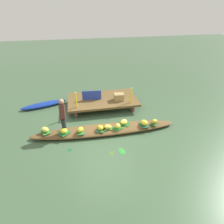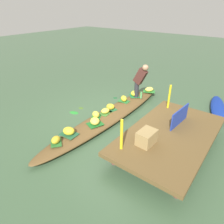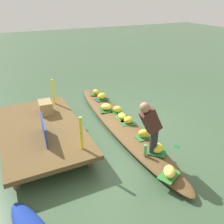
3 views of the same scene
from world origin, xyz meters
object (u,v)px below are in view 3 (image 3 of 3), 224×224
(banana_bunch_6, at_px, (118,109))
(produce_crate, at_px, (46,107))
(market_banner, at_px, (44,129))
(vendor_person, at_px, (151,125))
(banana_bunch_0, at_px, (106,107))
(banana_bunch_7, at_px, (169,171))
(water_bottle, at_px, (145,150))
(banana_bunch_5, at_px, (144,133))
(banana_bunch_8, at_px, (122,116))
(vendor_boat, at_px, (121,125))
(banana_bunch_1, at_px, (102,96))
(banana_bunch_2, at_px, (157,148))
(banana_bunch_4, at_px, (96,92))
(banana_bunch_3, at_px, (128,120))

(banana_bunch_6, height_order, produce_crate, produce_crate)
(market_banner, bearing_deg, vendor_person, -118.20)
(vendor_person, bearing_deg, banana_bunch_0, -1.25)
(banana_bunch_6, relative_size, banana_bunch_7, 0.77)
(vendor_person, bearing_deg, produce_crate, 33.52)
(banana_bunch_0, xyz_separation_m, water_bottle, (-2.26, 0.14, 0.02))
(water_bottle, bearing_deg, vendor_person, -89.68)
(banana_bunch_5, bearing_deg, banana_bunch_8, 1.65)
(vendor_boat, height_order, banana_bunch_8, banana_bunch_8)
(water_bottle, bearing_deg, banana_bunch_1, -6.29)
(vendor_boat, height_order, banana_bunch_6, banana_bunch_6)
(banana_bunch_2, relative_size, banana_bunch_6, 1.11)
(banana_bunch_1, relative_size, banana_bunch_4, 1.21)
(water_bottle, bearing_deg, banana_bunch_0, -3.45)
(banana_bunch_1, height_order, banana_bunch_2, banana_bunch_1)
(banana_bunch_0, bearing_deg, vendor_person, 178.75)
(banana_bunch_0, bearing_deg, banana_bunch_4, -8.39)
(vendor_person, bearing_deg, banana_bunch_1, -4.66)
(banana_bunch_4, relative_size, market_banner, 0.29)
(vendor_boat, distance_m, banana_bunch_8, 0.23)
(banana_bunch_2, relative_size, vendor_person, 0.22)
(banana_bunch_0, relative_size, banana_bunch_6, 1.21)
(banana_bunch_1, xyz_separation_m, produce_crate, (-0.61, 1.85, 0.26))
(vendor_boat, bearing_deg, banana_bunch_8, -40.00)
(banana_bunch_2, xyz_separation_m, vendor_person, (0.03, 0.20, 0.59))
(banana_bunch_0, relative_size, banana_bunch_7, 0.93)
(banana_bunch_4, xyz_separation_m, vendor_person, (-3.46, 0.23, 0.60))
(banana_bunch_5, distance_m, banana_bunch_8, 1.03)
(banana_bunch_6, bearing_deg, banana_bunch_4, 1.76)
(banana_bunch_5, bearing_deg, banana_bunch_4, 0.49)
(banana_bunch_4, xyz_separation_m, market_banner, (-2.26, 2.10, 0.33))
(banana_bunch_5, relative_size, market_banner, 0.31)
(banana_bunch_1, distance_m, vendor_person, 3.09)
(banana_bunch_1, height_order, banana_bunch_3, banana_bunch_1)
(banana_bunch_3, relative_size, water_bottle, 1.06)
(vendor_boat, relative_size, banana_bunch_8, 19.86)
(banana_bunch_3, distance_m, banana_bunch_5, 0.74)
(banana_bunch_2, height_order, banana_bunch_4, banana_bunch_2)
(banana_bunch_4, height_order, banana_bunch_5, banana_bunch_5)
(banana_bunch_3, distance_m, banana_bunch_8, 0.29)
(banana_bunch_1, xyz_separation_m, banana_bunch_5, (-2.46, -0.00, -0.00))
(banana_bunch_7, relative_size, market_banner, 0.36)
(banana_bunch_6, height_order, banana_bunch_7, banana_bunch_6)
(banana_bunch_5, distance_m, produce_crate, 2.63)
(banana_bunch_3, xyz_separation_m, banana_bunch_4, (2.15, 0.02, -0.00))
(banana_bunch_7, height_order, water_bottle, water_bottle)
(banana_bunch_3, height_order, banana_bunch_4, banana_bunch_3)
(banana_bunch_5, distance_m, market_banner, 2.23)
(vendor_boat, distance_m, banana_bunch_2, 1.53)
(banana_bunch_6, xyz_separation_m, produce_crate, (0.45, 1.87, 0.26))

